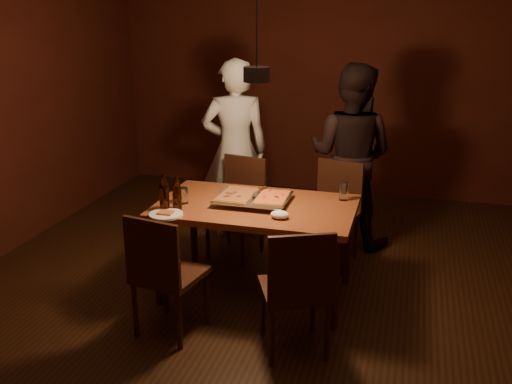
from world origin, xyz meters
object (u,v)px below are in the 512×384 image
(chair_near_left, at_px, (162,265))
(beer_bottle_b, at_px, (177,193))
(chair_near_right, at_px, (297,281))
(pizza_tray, at_px, (253,200))
(diner_white, at_px, (235,150))
(pendant_lamp, at_px, (257,73))
(chair_far_left, at_px, (239,197))
(beer_bottle_a, at_px, (164,192))
(dining_table, at_px, (256,214))
(plate_slice, at_px, (166,214))
(chair_far_right, at_px, (335,203))
(diner_dark, at_px, (351,155))

(chair_near_left, xyz_separation_m, beer_bottle_b, (-0.10, 0.51, 0.34))
(chair_near_right, height_order, pizza_tray, chair_near_right)
(diner_white, distance_m, pendant_lamp, 1.70)
(chair_far_left, xyz_separation_m, diner_white, (-0.17, 0.41, 0.33))
(diner_white, bearing_deg, beer_bottle_a, 65.31)
(dining_table, xyz_separation_m, plate_slice, (-0.56, -0.41, 0.08))
(plate_slice, height_order, diner_white, diner_white)
(plate_slice, relative_size, pendant_lamp, 0.22)
(chair_far_right, distance_m, pendant_lamp, 1.64)
(chair_far_right, distance_m, beer_bottle_b, 1.53)
(pizza_tray, height_order, beer_bottle_b, beer_bottle_b)
(pendant_lamp, bearing_deg, beer_bottle_b, -173.67)
(beer_bottle_a, relative_size, beer_bottle_b, 1.08)
(chair_near_right, distance_m, pizza_tray, 0.97)
(chair_near_right, bearing_deg, pizza_tray, 98.92)
(chair_near_left, bearing_deg, dining_table, 70.88)
(chair_far_right, height_order, chair_near_right, same)
(chair_near_right, bearing_deg, diner_white, 93.68)
(chair_near_right, relative_size, diner_dark, 0.33)
(chair_far_right, height_order, plate_slice, chair_far_right)
(pendant_lamp, bearing_deg, chair_far_right, 66.59)
(pizza_tray, height_order, diner_white, diner_white)
(pendant_lamp, bearing_deg, beer_bottle_a, -171.10)
(chair_near_left, distance_m, pendant_lamp, 1.44)
(pizza_tray, bearing_deg, pendant_lamp, -62.06)
(pizza_tray, distance_m, beer_bottle_b, 0.59)
(chair_far_right, xyz_separation_m, plate_slice, (-1.06, -1.22, 0.22))
(pendant_lamp, bearing_deg, chair_near_left, -130.59)
(dining_table, height_order, chair_near_right, chair_near_right)
(chair_near_right, bearing_deg, pendant_lamp, 102.83)
(chair_far_right, height_order, pendant_lamp, pendant_lamp)
(beer_bottle_b, xyz_separation_m, diner_dark, (1.10, 1.54, -0.02))
(diner_dark, relative_size, pendant_lamp, 1.55)
(chair_near_right, bearing_deg, chair_far_left, 95.21)
(chair_near_left, distance_m, beer_bottle_b, 0.62)
(diner_dark, distance_m, pendant_lamp, 1.80)
(dining_table, distance_m, pendant_lamp, 1.10)
(beer_bottle_a, bearing_deg, chair_far_right, 45.06)
(chair_near_right, xyz_separation_m, diner_dark, (0.08, 2.03, 0.32))
(chair_far_right, bearing_deg, diner_white, -4.21)
(dining_table, distance_m, plate_slice, 0.70)
(chair_far_left, relative_size, plate_slice, 2.06)
(pizza_tray, distance_m, beer_bottle_a, 0.68)
(pendant_lamp, bearing_deg, chair_far_left, 114.39)
(beer_bottle_b, bearing_deg, pizza_tray, 30.20)
(diner_white, bearing_deg, pendant_lamp, 92.73)
(chair_near_right, xyz_separation_m, pizza_tray, (-0.52, 0.78, 0.24))
(beer_bottle_b, relative_size, pendant_lamp, 0.23)
(plate_slice, xyz_separation_m, diner_dark, (1.12, 1.69, 0.09))
(chair_far_left, distance_m, diner_dark, 1.12)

